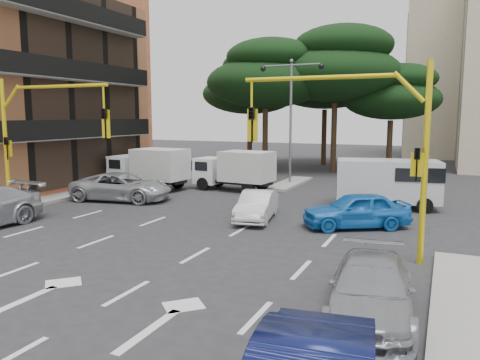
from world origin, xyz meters
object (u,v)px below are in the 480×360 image
at_px(street_lamp_center, 291,99).
at_px(car_silver_cross_a, 122,187).
at_px(signal_mast_left, 35,128).
at_px(car_blue_compact, 356,210).
at_px(van_white, 387,183).
at_px(box_truck_b, 234,171).
at_px(box_truck_a, 148,169).
at_px(signal_mast_right, 364,133).
at_px(car_white_hatch, 257,206).
at_px(car_silver_parked, 371,289).

xyz_separation_m(street_lamp_center, car_silver_cross_a, (-6.32, -9.00, -4.70)).
xyz_separation_m(signal_mast_left, car_blue_compact, (12.80, 3.84, -3.17)).
bearing_deg(van_white, signal_mast_left, -68.99).
bearing_deg(signal_mast_left, van_white, 32.58).
bearing_deg(box_truck_b, box_truck_a, 112.69).
relative_size(signal_mast_right, van_white, 1.27).
height_order(car_blue_compact, van_white, van_white).
distance_m(car_white_hatch, box_truck_a, 10.59).
bearing_deg(signal_mast_left, car_silver_cross_a, 84.52).
distance_m(car_silver_parked, box_truck_a, 20.13).
height_order(car_silver_parked, box_truck_a, box_truck_a).
bearing_deg(car_blue_compact, box_truck_a, -141.01).
relative_size(car_white_hatch, van_white, 0.79).
xyz_separation_m(car_blue_compact, van_white, (0.63, 4.74, 0.47)).
bearing_deg(car_silver_parked, box_truck_b, 117.35).
bearing_deg(van_white, car_silver_parked, -6.47).
xyz_separation_m(car_white_hatch, van_white, (4.75, 5.01, 0.57)).
bearing_deg(street_lamp_center, box_truck_a, -144.65).
bearing_deg(signal_mast_left, street_lamp_center, 64.09).
relative_size(car_silver_cross_a, box_truck_b, 1.09).
relative_size(street_lamp_center, car_silver_cross_a, 1.49).
distance_m(car_white_hatch, car_silver_cross_a, 8.33).
xyz_separation_m(van_white, box_truck_b, (-8.93, 1.79, -0.00)).
bearing_deg(box_truck_a, box_truck_b, -68.55).
xyz_separation_m(signal_mast_left, street_lamp_center, (6.80, 14.01, 1.54)).
relative_size(van_white, box_truck_a, 0.94).
height_order(car_white_hatch, car_silver_cross_a, car_silver_cross_a).
relative_size(box_truck_a, box_truck_b, 1.04).
bearing_deg(car_silver_cross_a, car_silver_parked, -133.89).
distance_m(street_lamp_center, van_white, 9.56).
distance_m(signal_mast_right, box_truck_b, 14.07).
xyz_separation_m(car_blue_compact, box_truck_a, (-13.29, 4.99, 0.52)).
distance_m(street_lamp_center, box_truck_a, 9.88).
height_order(car_blue_compact, box_truck_b, box_truck_b).
bearing_deg(car_silver_parked, signal_mast_right, 95.67).
height_order(car_silver_parked, box_truck_b, box_truck_b).
distance_m(street_lamp_center, box_truck_b, 6.04).
bearing_deg(signal_mast_right, street_lamp_center, 115.91).
bearing_deg(car_silver_cross_a, box_truck_a, 4.19).
bearing_deg(car_white_hatch, signal_mast_left, -168.24).
xyz_separation_m(street_lamp_center, car_blue_compact, (6.00, -10.17, -4.71)).
bearing_deg(box_truck_b, car_silver_parked, -140.23).
bearing_deg(street_lamp_center, signal_mast_left, -115.91).
distance_m(signal_mast_left, box_truck_a, 9.24).
bearing_deg(box_truck_b, car_white_hatch, -142.88).
xyz_separation_m(car_silver_parked, box_truck_a, (-15.09, 13.30, 0.59)).
height_order(signal_mast_left, box_truck_b, signal_mast_left).
xyz_separation_m(signal_mast_right, car_silver_parked, (0.99, -4.47, -3.24)).
bearing_deg(signal_mast_right, car_white_hatch, 144.02).
distance_m(car_silver_cross_a, van_white, 13.45).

